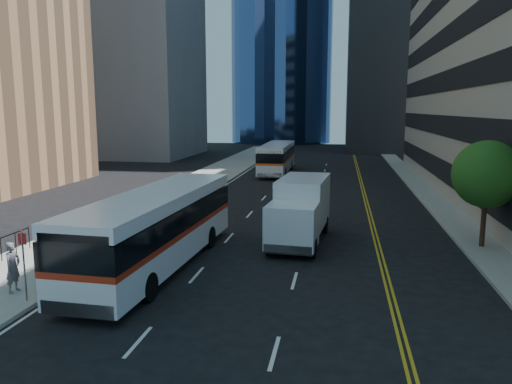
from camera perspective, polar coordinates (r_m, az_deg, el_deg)
ground at (r=18.22m, az=2.22°, el=-12.07°), size 160.00×160.00×0.00m
sidewalk_west at (r=44.19m, az=-7.11°, el=0.80°), size 5.00×90.00×0.15m
sidewalk_east at (r=42.88m, az=18.71°, el=0.10°), size 2.00×90.00×0.15m
midrise_west at (r=75.90m, az=-14.55°, el=17.38°), size 18.00×18.00×35.00m
street_tree at (r=25.92m, az=24.89°, el=1.84°), size 3.20×3.20×5.10m
bus_front at (r=21.61m, az=-11.20°, el=-3.89°), size 3.31×12.64×3.23m
bus_rear at (r=52.41m, az=2.41°, el=3.99°), size 2.70×11.96×3.08m
box_truck at (r=25.26m, az=5.10°, el=-2.00°), size 2.81×6.82×3.18m
pedestrian at (r=20.11m, az=-26.04°, el=-7.73°), size 0.46×0.69×1.85m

